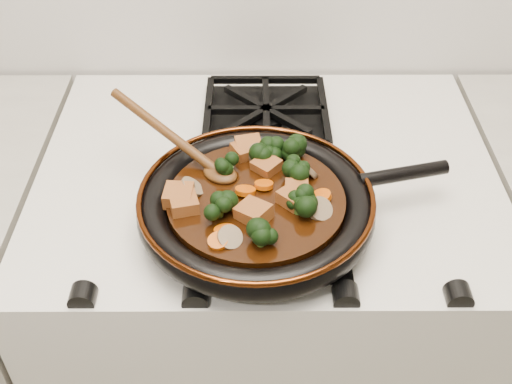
{
  "coord_description": "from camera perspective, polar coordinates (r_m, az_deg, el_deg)",
  "views": [
    {
      "loc": [
        -0.02,
        0.86,
        1.57
      ],
      "look_at": [
        -0.02,
        1.55,
        0.97
      ],
      "focal_mm": 45.0,
      "sensor_mm": 36.0,
      "label": 1
    }
  ],
  "objects": [
    {
      "name": "tofu_cube_0",
      "position": [
        0.91,
        3.42,
        -0.44
      ],
      "size": [
        0.05,
        0.06,
        0.03
      ],
      "primitive_type": "cube",
      "rotation": [
        -0.03,
        0.03,
        0.79
      ],
      "color": "brown",
      "rests_on": "braising_sauce"
    },
    {
      "name": "tofu_cube_1",
      "position": [
        1.0,
        -0.63,
        3.95
      ],
      "size": [
        0.05,
        0.05,
        0.03
      ],
      "primitive_type": "cube",
      "rotation": [
        -0.03,
        -0.11,
        1.77
      ],
      "color": "brown",
      "rests_on": "braising_sauce"
    },
    {
      "name": "tofu_cube_7",
      "position": [
        0.97,
        0.94,
        2.33
      ],
      "size": [
        0.05,
        0.05,
        0.02
      ],
      "primitive_type": "cube",
      "rotation": [
        -0.01,
        -0.07,
        0.82
      ],
      "color": "brown",
      "rests_on": "braising_sauce"
    },
    {
      "name": "tofu_cube_6",
      "position": [
        0.91,
        -6.43,
        -1.02
      ],
      "size": [
        0.05,
        0.05,
        0.02
      ],
      "primitive_type": "cube",
      "rotation": [
        -0.07,
        0.02,
        0.25
      ],
      "color": "brown",
      "rests_on": "braising_sauce"
    },
    {
      "name": "broccoli_floret_1",
      "position": [
        0.84,
        0.46,
        -4.02
      ],
      "size": [
        0.08,
        0.09,
        0.07
      ],
      "primitive_type": null,
      "rotation": [
        0.25,
        0.01,
        2.82
      ],
      "color": "black",
      "rests_on": "braising_sauce"
    },
    {
      "name": "tofu_cube_2",
      "position": [
        1.0,
        -1.04,
        3.66
      ],
      "size": [
        0.05,
        0.05,
        0.02
      ],
      "primitive_type": "cube",
      "rotation": [
        0.05,
        -0.0,
        2.06
      ],
      "color": "brown",
      "rests_on": "braising_sauce"
    },
    {
      "name": "broccoli_floret_3",
      "position": [
        0.95,
        3.85,
        1.76
      ],
      "size": [
        0.06,
        0.06,
        0.06
      ],
      "primitive_type": null,
      "rotation": [
        -0.02,
        0.08,
        3.13
      ],
      "color": "black",
      "rests_on": "braising_sauce"
    },
    {
      "name": "mushroom_slice_0",
      "position": [
        0.9,
        5.68,
        -1.53
      ],
      "size": [
        0.05,
        0.05,
        0.03
      ],
      "primitive_type": "cylinder",
      "rotation": [
        0.56,
        0.0,
        0.67
      ],
      "color": "#7D6548",
      "rests_on": "braising_sauce"
    },
    {
      "name": "carrot_coin_4",
      "position": [
        0.85,
        -3.4,
        -4.4
      ],
      "size": [
        0.03,
        0.03,
        0.01
      ],
      "primitive_type": "cylinder",
      "rotation": [
        0.19,
        -0.05,
        0.0
      ],
      "color": "#C04905",
      "rests_on": "braising_sauce"
    },
    {
      "name": "burner_grate_back",
      "position": [
        1.17,
        0.9,
        6.97
      ],
      "size": [
        0.23,
        0.23,
        0.03
      ],
      "primitive_type": null,
      "color": "black",
      "rests_on": "stove"
    },
    {
      "name": "tofu_cube_5",
      "position": [
        0.92,
        -6.89,
        -0.32
      ],
      "size": [
        0.04,
        0.04,
        0.02
      ],
      "primitive_type": "cube",
      "rotation": [
        -0.03,
        0.02,
        3.04
      ],
      "color": "brown",
      "rests_on": "braising_sauce"
    },
    {
      "name": "wooden_spoon",
      "position": [
        0.97,
        -5.87,
        3.69
      ],
      "size": [
        0.13,
        0.1,
        0.22
      ],
      "rotation": [
        0.0,
        0.0,
        2.52
      ],
      "color": "#4F2C11",
      "rests_on": "braising_sauce"
    },
    {
      "name": "mushroom_slice_1",
      "position": [
        0.99,
        0.21,
        3.4
      ],
      "size": [
        0.05,
        0.04,
        0.03
      ],
      "primitive_type": "cylinder",
      "rotation": [
        0.71,
        0.0,
        0.45
      ],
      "color": "#7D6548",
      "rests_on": "braising_sauce"
    },
    {
      "name": "mushroom_slice_4",
      "position": [
        0.96,
        4.59,
        1.95
      ],
      "size": [
        0.04,
        0.05,
        0.03
      ],
      "primitive_type": "cylinder",
      "rotation": [
        0.99,
        0.0,
        2.24
      ],
      "color": "#7D6548",
      "rests_on": "braising_sauce"
    },
    {
      "name": "carrot_coin_1",
      "position": [
        0.87,
        -2.78,
        -3.46
      ],
      "size": [
        0.03,
        0.03,
        0.02
      ],
      "primitive_type": "cylinder",
      "rotation": [
        -0.27,
        -0.08,
        0.0
      ],
      "color": "#C04905",
      "rests_on": "braising_sauce"
    },
    {
      "name": "skillet",
      "position": [
        0.93,
        0.13,
        -1.19
      ],
      "size": [
        0.47,
        0.35,
        0.05
      ],
      "rotation": [
        0.0,
        0.0,
        0.24
      ],
      "color": "black",
      "rests_on": "burner_grate_front"
    },
    {
      "name": "tofu_cube_4",
      "position": [
        0.88,
        -0.22,
        -1.9
      ],
      "size": [
        0.06,
        0.06,
        0.03
      ],
      "primitive_type": "cube",
      "rotation": [
        -0.0,
        0.11,
        2.47
      ],
      "color": "brown",
      "rests_on": "braising_sauce"
    },
    {
      "name": "tofu_cube_3",
      "position": [
        0.92,
        3.63,
        -0.04
      ],
      "size": [
        0.03,
        0.04,
        0.03
      ],
      "primitive_type": "cube",
      "rotation": [
        0.04,
        -0.09,
        1.56
      ],
      "color": "brown",
      "rests_on": "braising_sauce"
    },
    {
      "name": "broccoli_floret_6",
      "position": [
        0.88,
        -3.3,
        -1.53
      ],
      "size": [
        0.09,
        0.09,
        0.07
      ],
      "primitive_type": null,
      "rotation": [
        0.02,
        -0.18,
        2.37
      ],
      "color": "black",
      "rests_on": "braising_sauce"
    },
    {
      "name": "broccoli_floret_7",
      "position": [
        0.9,
        3.69,
        -0.61
      ],
      "size": [
        0.07,
        0.07,
        0.06
      ],
      "primitive_type": null,
      "rotation": [
        -0.03,
        -0.06,
        2.96
      ],
      "color": "black",
      "rests_on": "braising_sauce"
    },
    {
      "name": "broccoli_floret_4",
      "position": [
        0.89,
        3.82,
        -1.32
      ],
      "size": [
        0.08,
        0.08,
        0.06
      ],
      "primitive_type": null,
      "rotation": [
        0.08,
        -0.02,
        2.02
      ],
      "color": "black",
      "rests_on": "braising_sauce"
    },
    {
      "name": "carrot_coin_2",
      "position": [
        0.94,
        0.7,
        0.64
      ],
      "size": [
        0.03,
        0.03,
        0.01
      ],
      "primitive_type": "cylinder",
      "rotation": [
        -0.27,
        0.0,
        0.0
      ],
      "color": "#C04905",
      "rests_on": "braising_sauce"
    },
    {
      "name": "carrot_coin_0",
      "position": [
        0.93,
        -0.96,
        0.11
      ],
      "size": [
        0.03,
        0.03,
        0.02
      ],
      "primitive_type": "cylinder",
      "rotation": [
        -0.31,
        0.07,
        0.0
      ],
      "color": "#C04905",
      "rests_on": "braising_sauce"
    },
    {
      "name": "stove",
      "position": [
        1.39,
        0.79,
        -12.43
      ],
      "size": [
        0.76,
        0.6,
        0.9
      ],
      "primitive_type": "cube",
      "color": "silver",
      "rests_on": "ground"
    },
    {
      "name": "burner_grate_front",
      "position": [
        0.95,
        1.15,
        -2.47
      ],
      "size": [
        0.23,
        0.23,
        0.03
      ],
      "primitive_type": null,
      "color": "black",
      "rests_on": "stove"
    },
    {
      "name": "mushroom_slice_3",
      "position": [
        0.93,
        -5.72,
        0.43
      ],
      "size": [
        0.04,
        0.04,
        0.03
      ],
      "primitive_type": "cylinder",
      "rotation": [
        0.65,
        0.0,
        1.8
      ],
      "color": "#7D6548",
      "rests_on": "braising_sauce"
    },
    {
      "name": "broccoli_floret_2",
      "position": [
        0.99,
        1.04,
        3.47
      ],
      "size": [
        0.08,
        0.08,
        0.06
      ],
      "primitive_type": null,
      "rotation": [
        0.07,
        -0.17,
        0.4
      ],
      "color": "black",
      "rests_on": "braising_sauce"
    },
    {
      "name": "broccoli_floret_5",
      "position": [
        0.96,
        -2.49,
        2.16
      ],
      "size": [
        0.08,
        0.07,
        0.07
      ],
      "primitive_type": null,
      "rotation": [
        0.2,
        0.08,
        1.2
      ],
      "color": "black",
      "rests_on": "braising_sauce"
    },
    {
      "name": "broccoli_floret_0",
      "position": [
        0.99,
        2.87,
        3.76
      ],
      "size": [
        0.07,
        0.07,
        0.07
      ],
      "primitive_type": null,
      "rotation": [
        0.08,
        0.16,
        3.1
      ],
      "color": "black",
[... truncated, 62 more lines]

